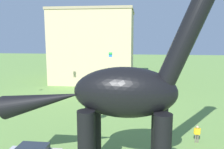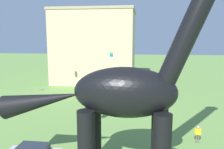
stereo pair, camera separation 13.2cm
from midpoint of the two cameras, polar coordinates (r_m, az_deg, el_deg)
name	(u,v)px [view 2 (the right image)]	position (r m, az deg, el deg)	size (l,w,h in m)	color
dinosaur_sculpture	(124,92)	(15.61, 3.16, -4.38)	(16.21, 3.43, 16.94)	black
person_photographer	(198,133)	(23.61, 20.47, -13.24)	(0.62, 0.27, 1.65)	#6B6056
kite_mid_right	(111,55)	(29.16, -0.02, 4.90)	(0.42, 0.42, 0.56)	green
background_building_block	(96,46)	(51.69, -3.98, 6.97)	(17.12, 13.54, 15.50)	#CCB78E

